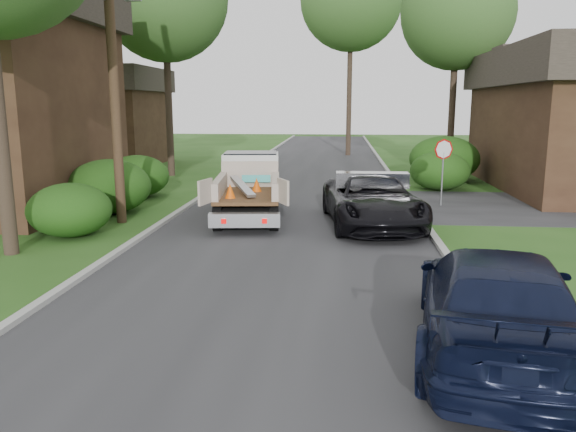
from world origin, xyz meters
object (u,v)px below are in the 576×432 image
at_px(tree_right_far, 457,13).
at_px(stop_sign, 443,158).
at_px(flatbed_truck, 250,182).
at_px(navy_suv, 496,302).
at_px(black_pickup, 372,201).
at_px(tree_center_far, 351,0).
at_px(house_left_far, 99,115).
at_px(utility_pole, 113,55).

bearing_deg(tree_right_far, stop_sign, -101.81).
bearing_deg(flatbed_truck, navy_suv, -69.10).
bearing_deg(stop_sign, black_pickup, -126.23).
xyz_separation_m(stop_sign, tree_center_far, (-3.20, 21.00, 9.20)).
distance_m(flatbed_truck, navy_suv, 11.84).
bearing_deg(tree_center_far, flatbed_truck, -98.85).
bearing_deg(stop_sign, navy_suv, -96.25).
xyz_separation_m(tree_right_far, flatbed_truck, (-9.12, -13.26, -7.36)).
bearing_deg(tree_center_far, stop_sign, -81.34).
distance_m(tree_right_far, navy_suv, 25.26).
height_order(house_left_far, tree_center_far, tree_center_far).
xyz_separation_m(stop_sign, house_left_far, (-18.70, 13.00, 1.27)).
bearing_deg(stop_sign, flatbed_truck, -161.70).
bearing_deg(navy_suv, flatbed_truck, -53.21).
distance_m(black_pickup, navy_suv, 9.11).
bearing_deg(flatbed_truck, stop_sign, 11.94).
bearing_deg(black_pickup, tree_center_far, 84.02).
xyz_separation_m(stop_sign, black_pickup, (-2.76, -3.76, -0.98)).
bearing_deg(house_left_far, stop_sign, -34.81).
bearing_deg(tree_center_far, utility_pole, -106.65).
xyz_separation_m(utility_pole, black_pickup, (7.92, 0.26, -4.38)).
distance_m(house_left_far, flatbed_truck, 19.43).
distance_m(utility_pole, navy_suv, 13.49).
relative_size(tree_right_far, flatbed_truck, 2.05).
bearing_deg(black_pickup, flatbed_truck, 152.63).
distance_m(house_left_far, navy_suv, 31.12).
relative_size(black_pickup, navy_suv, 1.03).
height_order(utility_pole, tree_center_far, tree_center_far).
bearing_deg(house_left_far, tree_right_far, -5.44).
xyz_separation_m(house_left_far, navy_suv, (17.30, -25.77, -2.25)).
bearing_deg(stop_sign, house_left_far, 145.19).
bearing_deg(navy_suv, tree_right_far, -89.32).
xyz_separation_m(utility_pole, house_left_far, (-8.02, 17.02, -2.12)).
bearing_deg(flatbed_truck, utility_pole, -161.81).
xyz_separation_m(tree_center_far, navy_suv, (1.80, -33.77, -10.18)).
height_order(utility_pole, black_pickup, utility_pole).
distance_m(tree_center_far, flatbed_truck, 25.52).
height_order(tree_center_far, navy_suv, tree_center_far).
xyz_separation_m(utility_pole, navy_suv, (9.28, -8.76, -4.37)).
height_order(tree_right_far, navy_suv, tree_right_far).
bearing_deg(navy_suv, house_left_far, -46.60).
bearing_deg(utility_pole, black_pickup, 1.84).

